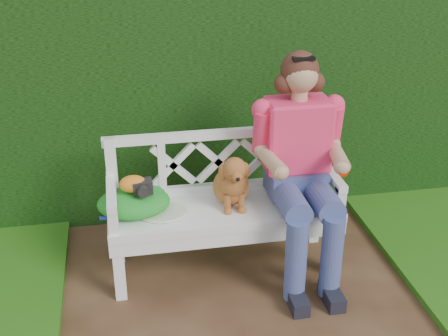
{
  "coord_description": "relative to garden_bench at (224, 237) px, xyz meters",
  "views": [
    {
      "loc": [
        -0.66,
        -2.47,
        2.39
      ],
      "look_at": [
        -0.04,
        0.87,
        0.75
      ],
      "focal_mm": 48.0,
      "sensor_mm": 36.0,
      "label": 1
    }
  ],
  "objects": [
    {
      "name": "brick_wall",
      "position": [
        0.04,
        1.03,
        0.86
      ],
      "size": [
        10.0,
        0.3,
        2.2
      ],
      "primitive_type": "cube",
      "color": "#5D120E",
      "rests_on": "ground"
    },
    {
      "name": "ivy_hedge",
      "position": [
        0.04,
        0.81,
        0.61
      ],
      "size": [
        10.0,
        0.18,
        1.7
      ],
      "primitive_type": "cube",
      "color": "#275E19",
      "rests_on": "ground"
    },
    {
      "name": "garden_bench",
      "position": [
        0.0,
        0.0,
        0.0
      ],
      "size": [
        1.63,
        0.75,
        0.48
      ],
      "primitive_type": null,
      "rotation": [
        0.0,
        0.0,
        -0.1
      ],
      "color": "white",
      "rests_on": "ground"
    },
    {
      "name": "seated_woman",
      "position": [
        0.48,
        -0.02,
        0.5
      ],
      "size": [
        0.73,
        0.91,
        1.47
      ],
      "primitive_type": null,
      "rotation": [
        0.0,
        0.0,
        0.14
      ],
      "color": "#E13456",
      "rests_on": "ground"
    },
    {
      "name": "dog",
      "position": [
        0.05,
        0.01,
        0.43
      ],
      "size": [
        0.33,
        0.39,
        0.38
      ],
      "primitive_type": null,
      "rotation": [
        0.0,
        0.0,
        -0.25
      ],
      "color": "#B95D2C",
      "rests_on": "garden_bench"
    },
    {
      "name": "tennis_racket",
      "position": [
        -0.43,
        -0.05,
        0.25
      ],
      "size": [
        0.62,
        0.41,
        0.03
      ],
      "primitive_type": null,
      "rotation": [
        0.0,
        0.0,
        -0.33
      ],
      "color": "white",
      "rests_on": "garden_bench"
    },
    {
      "name": "green_bag",
      "position": [
        -0.58,
        0.01,
        0.32
      ],
      "size": [
        0.49,
        0.4,
        0.16
      ],
      "primitive_type": null,
      "rotation": [
        0.0,
        0.0,
        0.1
      ],
      "color": "green",
      "rests_on": "garden_bench"
    },
    {
      "name": "camera_item",
      "position": [
        -0.52,
        -0.02,
        0.44
      ],
      "size": [
        0.13,
        0.1,
        0.08
      ],
      "primitive_type": "cube",
      "rotation": [
        0.0,
        0.0,
        0.06
      ],
      "color": "black",
      "rests_on": "green_bag"
    },
    {
      "name": "baseball_glove",
      "position": [
        -0.57,
        0.0,
        0.45
      ],
      "size": [
        0.19,
        0.16,
        0.11
      ],
      "primitive_type": "ellipsoid",
      "rotation": [
        0.0,
        0.0,
        0.2
      ],
      "color": "orange",
      "rests_on": "green_bag"
    }
  ]
}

